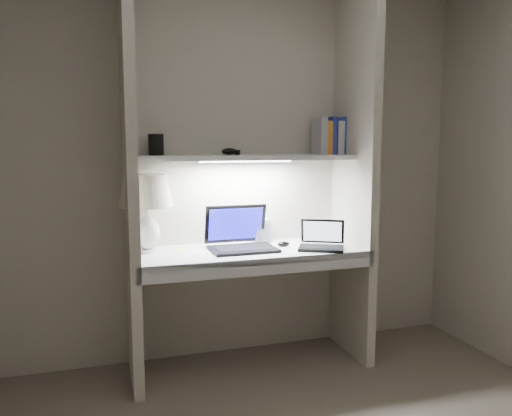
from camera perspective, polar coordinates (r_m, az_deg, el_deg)
name	(u,v)px	position (r m, az deg, el deg)	size (l,w,h in m)	color
back_wall	(238,172)	(3.38, -2.02, 4.17)	(3.20, 0.01, 2.50)	beige
alcove_panel_left	(130,176)	(2.99, -14.21, 3.55)	(0.06, 0.55, 2.50)	beige
alcove_panel_right	(355,172)	(3.40, 11.22, 4.05)	(0.06, 0.55, 2.50)	beige
desk	(250,252)	(3.19, -0.66, -5.10)	(1.40, 0.55, 0.04)	white
desk_apron	(263,266)	(2.95, 0.81, -6.70)	(1.46, 0.03, 0.10)	silver
shelf	(246,158)	(3.21, -1.16, 5.79)	(1.40, 0.36, 0.03)	silver
strip_light	(246,161)	(3.21, -1.16, 5.39)	(0.60, 0.04, 0.01)	white
table_lamp	(146,200)	(3.13, -12.47, 0.89)	(0.33, 0.33, 0.48)	white
laptop_main	(240,239)	(3.20, -1.82, -3.59)	(0.41, 0.36, 0.27)	black
laptop_netbook	(322,242)	(3.24, 7.51, -3.87)	(0.36, 0.35, 0.18)	black
speaker	(261,230)	(3.41, 0.63, -2.59)	(0.11, 0.08, 0.16)	silver
mouse	(283,244)	(3.28, 3.15, -4.11)	(0.09, 0.05, 0.03)	black
cable_coil	(265,249)	(3.17, 1.06, -4.68)	(0.11, 0.11, 0.01)	black
sticky_note	(182,250)	(3.19, -8.51, -4.79)	(0.07, 0.07, 0.00)	#F2FB34
book_row	(332,137)	(3.49, 8.67, 8.04)	(0.24, 0.17, 0.25)	white
shelf_box	(156,145)	(3.20, -11.35, 7.10)	(0.08, 0.06, 0.13)	black
shelf_gadget	(229,151)	(3.26, -3.08, 6.47)	(0.10, 0.07, 0.04)	black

